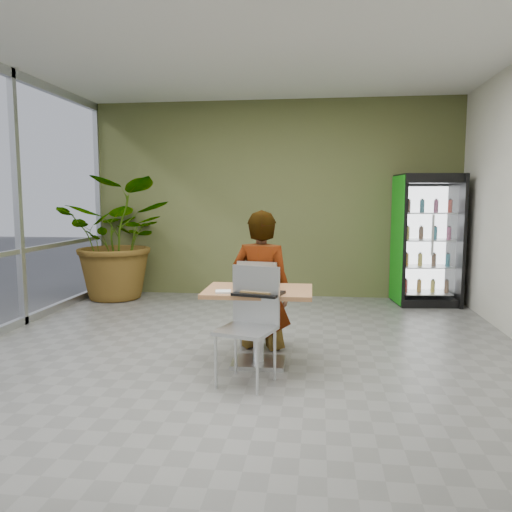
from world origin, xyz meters
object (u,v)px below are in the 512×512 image
at_px(chair_far, 259,298).
at_px(chair_near, 251,315).
at_px(potted_plant, 120,238).
at_px(dining_table, 259,311).
at_px(beverage_fridge, 427,240).
at_px(soda_cup, 274,281).
at_px(seated_woman, 261,294).
at_px(cafeteria_tray, 259,293).

relative_size(chair_far, chair_near, 0.95).
bearing_deg(chair_far, potted_plant, -35.60).
relative_size(dining_table, beverage_fridge, 0.52).
height_order(chair_far, potted_plant, potted_plant).
height_order(dining_table, soda_cup, soda_cup).
distance_m(chair_far, seated_woman, 0.06).
xyz_separation_m(chair_far, beverage_fridge, (2.26, 2.63, 0.42)).
relative_size(chair_near, soda_cup, 6.38).
height_order(dining_table, potted_plant, potted_plant).
bearing_deg(dining_table, beverage_fridge, 54.90).
bearing_deg(potted_plant, chair_near, -52.56).
relative_size(dining_table, potted_plant, 0.53).
relative_size(dining_table, soda_cup, 6.50).
height_order(chair_near, seated_woman, seated_woman).
xyz_separation_m(dining_table, beverage_fridge, (2.20, 3.14, 0.45)).
bearing_deg(cafeteria_tray, seated_woman, 94.87).
relative_size(soda_cup, cafeteria_tray, 0.38).
height_order(chair_near, cafeteria_tray, chair_near).
bearing_deg(dining_table, chair_far, 95.85).
height_order(seated_woman, potted_plant, potted_plant).
xyz_separation_m(dining_table, cafeteria_tray, (0.03, -0.27, 0.23)).
distance_m(seated_woman, potted_plant, 3.55).
xyz_separation_m(chair_far, chair_near, (0.04, -0.93, 0.03)).
height_order(chair_near, beverage_fridge, beverage_fridge).
height_order(chair_near, soda_cup, chair_near).
bearing_deg(potted_plant, chair_far, -43.88).
height_order(soda_cup, cafeteria_tray, soda_cup).
bearing_deg(chair_far, dining_table, 104.13).
distance_m(seated_woman, cafeteria_tray, 0.84).
distance_m(chair_far, potted_plant, 3.58).
distance_m(dining_table, soda_cup, 0.33).
xyz_separation_m(cafeteria_tray, beverage_fridge, (2.17, 3.41, 0.23)).
bearing_deg(dining_table, seated_woman, 93.81).
relative_size(chair_far, seated_woman, 0.54).
relative_size(seated_woman, cafeteria_tray, 4.27).
bearing_deg(seated_woman, chair_near, 99.56).
xyz_separation_m(soda_cup, cafeteria_tray, (-0.11, -0.30, -0.06)).
relative_size(soda_cup, potted_plant, 0.08).
bearing_deg(beverage_fridge, chair_near, -128.45).
distance_m(chair_far, soda_cup, 0.58).
distance_m(beverage_fridge, potted_plant, 4.82).
height_order(chair_far, seated_woman, seated_woman).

